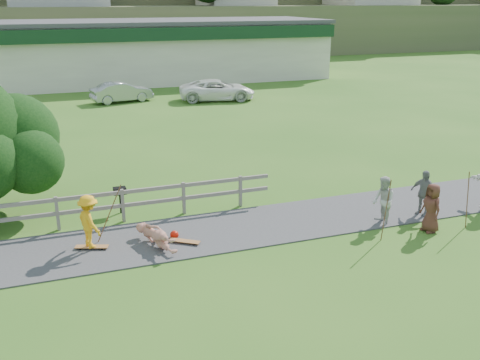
% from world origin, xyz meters
% --- Properties ---
extents(ground, '(260.00, 260.00, 0.00)m').
position_xyz_m(ground, '(0.00, 0.00, 0.00)').
color(ground, '#31631C').
rests_on(ground, ground).
extents(path, '(34.00, 3.00, 0.04)m').
position_xyz_m(path, '(0.00, 1.50, 0.02)').
color(path, '#353537').
rests_on(path, ground).
extents(fence, '(15.05, 0.10, 1.10)m').
position_xyz_m(fence, '(-4.62, 3.30, 0.72)').
color(fence, '#68625B').
rests_on(fence, ground).
extents(strip_mall, '(32.50, 10.75, 5.10)m').
position_xyz_m(strip_mall, '(4.00, 34.94, 2.58)').
color(strip_mall, beige).
rests_on(strip_mall, ground).
extents(skater_rider, '(0.91, 1.15, 1.56)m').
position_xyz_m(skater_rider, '(-3.16, 1.53, 0.78)').
color(skater_rider, '#F4A517').
rests_on(skater_rider, ground).
extents(skater_fallen, '(1.88, 1.02, 0.67)m').
position_xyz_m(skater_fallen, '(-1.36, 1.10, 0.33)').
color(skater_fallen, tan).
rests_on(skater_fallen, ground).
extents(spectator_a, '(0.73, 0.87, 1.59)m').
position_xyz_m(spectator_a, '(5.71, 0.30, 0.79)').
color(spectator_a, '#B9B9B5').
rests_on(spectator_a, ground).
extents(spectator_b, '(0.71, 0.99, 1.55)m').
position_xyz_m(spectator_b, '(7.42, 0.54, 0.78)').
color(spectator_b, slate).
rests_on(spectator_b, ground).
extents(spectator_c, '(0.52, 0.77, 1.54)m').
position_xyz_m(spectator_c, '(6.80, -0.64, 0.77)').
color(spectator_c, '#532A21').
rests_on(spectator_c, ground).
extents(car_silver, '(4.41, 2.31, 1.38)m').
position_xyz_m(car_silver, '(0.88, 24.69, 0.69)').
color(car_silver, '#A3A4AB').
rests_on(car_silver, ground).
extents(car_white, '(5.61, 3.29, 1.47)m').
position_xyz_m(car_white, '(7.31, 23.06, 0.73)').
color(car_white, white).
rests_on(car_white, ground).
extents(bbq, '(0.42, 0.32, 0.89)m').
position_xyz_m(bbq, '(-1.98, 4.09, 0.45)').
color(bbq, black).
rests_on(bbq, ground).
extents(longboard_rider, '(0.96, 0.52, 0.10)m').
position_xyz_m(longboard_rider, '(-3.16, 1.53, 0.05)').
color(longboard_rider, brown).
rests_on(longboard_rider, ground).
extents(longboard_fallen, '(0.89, 0.71, 0.10)m').
position_xyz_m(longboard_fallen, '(-0.56, 1.00, 0.05)').
color(longboard_fallen, brown).
rests_on(longboard_fallen, ground).
extents(helmet, '(0.26, 0.26, 0.26)m').
position_xyz_m(helmet, '(-0.76, 1.45, 0.13)').
color(helmet, '#B61505').
rests_on(helmet, ground).
extents(pole_rider, '(0.03, 0.03, 1.91)m').
position_xyz_m(pole_rider, '(-2.56, 1.93, 0.96)').
color(pole_rider, brown).
rests_on(pole_rider, ground).
extents(pole_spec_left, '(0.03, 0.03, 1.90)m').
position_xyz_m(pole_spec_left, '(5.11, -0.71, 0.95)').
color(pole_spec_left, brown).
rests_on(pole_spec_left, ground).
extents(pole_spec_right, '(0.03, 0.03, 1.87)m').
position_xyz_m(pole_spec_right, '(8.00, -0.79, 0.94)').
color(pole_spec_right, brown).
rests_on(pole_spec_right, ground).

